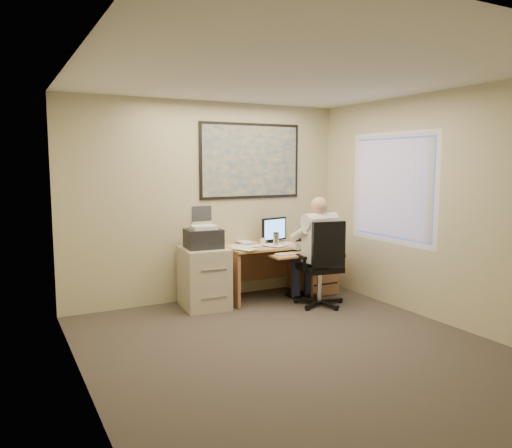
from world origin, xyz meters
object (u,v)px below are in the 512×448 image
desk (297,263)px  person (319,251)px  office_chair (322,281)px  filing_cabinet (204,272)px

desk → person: (-0.09, -0.65, 0.28)m
office_chair → person: bearing=105.2°
desk → office_chair: (-0.08, -0.73, -0.11)m
desk → office_chair: size_ratio=1.40×
filing_cabinet → person: person is taller
desk → office_chair: office_chair is taller
filing_cabinet → desk: bearing=6.3°
desk → person: person is taller
desk → filing_cabinet: 1.47m
person → office_chair: bearing=-84.3°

